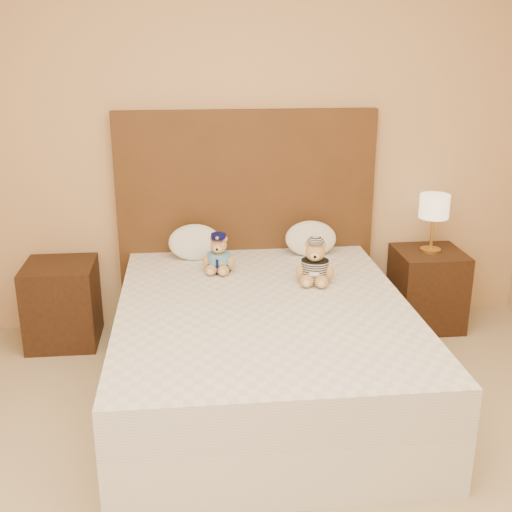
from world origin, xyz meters
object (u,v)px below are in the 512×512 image
Objects in this scene: nightstand_left at (62,303)px; pillow_left at (195,241)px; bed at (264,349)px; nightstand_right at (427,288)px; teddy_prisoner at (315,262)px; lamp at (434,209)px; teddy_police at (219,253)px; pillow_right at (311,237)px.

nightstand_left is 0.97m from pillow_left.
bed is 1.48m from nightstand_right.
nightstand_left is 1.72m from teddy_prisoner.
nightstand_right is 1.12m from teddy_prisoner.
lamp is at bearing -1.07° from pillow_left.
nightstand_right is at bearing 32.62° from bed.
teddy_police is (-1.47, -0.25, 0.40)m from nightstand_right.
nightstand_left is 1.59× the size of pillow_left.
teddy_prisoner is (-0.91, -0.51, 0.41)m from nightstand_right.
teddy_prisoner reaches higher than teddy_police.
teddy_police is at bearing -62.78° from pillow_left.
teddy_prisoner reaches higher than bed.
lamp is 1.62m from pillow_left.
nightstand_left is 2.24× the size of teddy_police.
lamp is at bearing -2.06° from pillow_right.
teddy_police is (1.03, -0.25, 0.40)m from nightstand_left.
pillow_left is at bearing 155.63° from teddy_prisoner.
teddy_prisoner is at bearing -37.34° from pillow_left.
nightstand_left is 2.06× the size of teddy_prisoner.
pillow_left is (-1.61, 0.03, -0.18)m from lamp.
teddy_prisoner reaches higher than nightstand_left.
nightstand_left is at bearing 180.00° from nightstand_right.
bed is 0.99m from pillow_left.
pillow_right is at bearing 177.94° from nightstand_right.
pillow_right is at bearing 0.00° from pillow_left.
teddy_prisoner is at bearing -12.30° from teddy_police.
teddy_police is at bearing 168.35° from teddy_prisoner.
lamp is (1.25, 0.80, 0.57)m from bed.
teddy_prisoner is (1.59, -0.51, 0.41)m from nightstand_left.
pillow_left is at bearing 129.54° from teddy_police.
teddy_prisoner is 0.54m from pillow_right.
nightstand_left is at bearing 175.32° from teddy_prisoner.
bed and nightstand_right have the same top height.
lamp is at bearing 0.00° from nightstand_left.
bed is at bearing -66.40° from pillow_left.
pillow_left and pillow_right have the same top height.
teddy_prisoner reaches higher than pillow_right.
teddy_police is 0.61m from teddy_prisoner.
teddy_prisoner is (-0.91, -0.51, -0.16)m from lamp.
nightstand_left is at bearing -178.06° from pillow_left.
bed is at bearing -147.38° from nightstand_right.
pillow_right reaches higher than nightstand_right.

